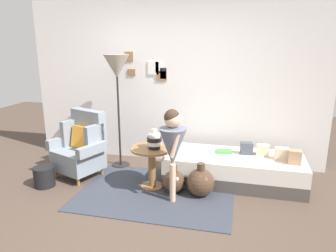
% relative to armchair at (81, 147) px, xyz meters
% --- Properties ---
extents(ground_plane, '(12.00, 12.00, 0.00)m').
position_rel_armchair_xyz_m(ground_plane, '(1.17, -0.98, -0.44)').
color(ground_plane, '#4C3D33').
extents(gallery_wall, '(4.80, 0.12, 2.60)m').
position_rel_armchair_xyz_m(gallery_wall, '(1.17, 0.97, 0.86)').
color(gallery_wall, silver).
rests_on(gallery_wall, ground).
extents(rug, '(2.02, 1.49, 0.01)m').
position_rel_armchair_xyz_m(rug, '(1.23, -0.31, -0.43)').
color(rug, '#333842').
rests_on(rug, ground).
extents(armchair, '(0.88, 0.78, 0.97)m').
position_rel_armchair_xyz_m(armchair, '(0.00, 0.00, 0.00)').
color(armchair, olive).
rests_on(armchair, ground).
extents(daybed, '(1.91, 0.82, 0.40)m').
position_rel_armchair_xyz_m(daybed, '(2.21, 0.26, -0.24)').
color(daybed, '#4C4742').
rests_on(daybed, ground).
extents(pillow_head, '(0.17, 0.13, 0.19)m').
position_rel_armchair_xyz_m(pillow_head, '(2.97, 0.12, 0.05)').
color(pillow_head, tan).
rests_on(pillow_head, daybed).
extents(pillow_mid, '(0.18, 0.12, 0.16)m').
position_rel_armchair_xyz_m(pillow_mid, '(2.83, 0.25, 0.04)').
color(pillow_mid, beige).
rests_on(pillow_mid, daybed).
extents(pillow_back, '(0.17, 0.12, 0.15)m').
position_rel_armchair_xyz_m(pillow_back, '(2.59, 0.38, 0.04)').
color(pillow_back, beige).
rests_on(pillow_back, daybed).
extents(pillow_extra, '(0.18, 0.14, 0.17)m').
position_rel_armchair_xyz_m(pillow_extra, '(2.37, 0.37, 0.05)').
color(pillow_extra, '#474C56').
rests_on(pillow_extra, daybed).
extents(side_table, '(0.56, 0.56, 0.57)m').
position_rel_armchair_xyz_m(side_table, '(1.13, -0.16, -0.03)').
color(side_table, olive).
rests_on(side_table, ground).
extents(vase_striped, '(0.20, 0.20, 0.27)m').
position_rel_armchair_xyz_m(vase_striped, '(1.17, -0.18, 0.24)').
color(vase_striped, black).
rests_on(vase_striped, side_table).
extents(floor_lamp, '(0.39, 0.39, 1.76)m').
position_rel_armchair_xyz_m(floor_lamp, '(0.41, 0.48, 1.08)').
color(floor_lamp, black).
rests_on(floor_lamp, ground).
extents(person_child, '(0.34, 0.34, 1.17)m').
position_rel_armchair_xyz_m(person_child, '(1.48, -0.45, 0.32)').
color(person_child, '#D8AD8E').
rests_on(person_child, ground).
extents(book_on_daybed, '(0.24, 0.19, 0.03)m').
position_rel_armchair_xyz_m(book_on_daybed, '(2.06, 0.36, -0.02)').
color(book_on_daybed, green).
rests_on(book_on_daybed, daybed).
extents(demijohn_near, '(0.30, 0.30, 0.38)m').
position_rel_armchair_xyz_m(demijohn_near, '(1.45, -0.24, -0.28)').
color(demijohn_near, '#473323').
rests_on(demijohn_near, ground).
extents(demijohn_far, '(0.36, 0.36, 0.45)m').
position_rel_armchair_xyz_m(demijohn_far, '(1.81, -0.26, -0.25)').
color(demijohn_far, '#473323').
rests_on(demijohn_far, ground).
extents(magazine_basket, '(0.28, 0.28, 0.28)m').
position_rel_armchair_xyz_m(magazine_basket, '(-0.33, -0.48, -0.30)').
color(magazine_basket, black).
rests_on(magazine_basket, ground).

